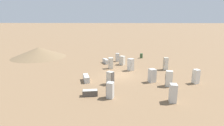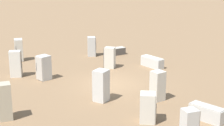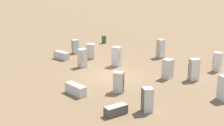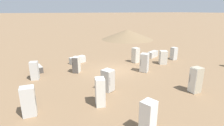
{
  "view_description": "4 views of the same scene",
  "coord_description": "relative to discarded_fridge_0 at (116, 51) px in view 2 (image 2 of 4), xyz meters",
  "views": [
    {
      "loc": [
        0.73,
        -22.94,
        7.33
      ],
      "look_at": [
        -1.06,
        -0.48,
        1.84
      ],
      "focal_mm": 28.0,
      "sensor_mm": 36.0,
      "label": 1
    },
    {
      "loc": [
        7.36,
        21.6,
        7.94
      ],
      "look_at": [
        -0.29,
        -0.89,
        1.15
      ],
      "focal_mm": 60.0,
      "sensor_mm": 36.0,
      "label": 2
    },
    {
      "loc": [
        -9.94,
        -23.22,
        8.77
      ],
      "look_at": [
        -0.35,
        -0.74,
        1.39
      ],
      "focal_mm": 50.0,
      "sensor_mm": 36.0,
      "label": 3
    },
    {
      "loc": [
        15.05,
        -6.99,
        5.76
      ],
      "look_at": [
        -0.23,
        -0.14,
        0.73
      ],
      "focal_mm": 28.0,
      "sensor_mm": 36.0,
      "label": 4
    }
  ],
  "objects": [
    {
      "name": "discarded_fridge_11",
      "position": [
        8.43,
        3.33,
        0.6
      ],
      "size": [
        0.88,
        0.71,
        1.81
      ],
      "rotation": [
        0.0,
        0.0,
        1.36
      ],
      "color": "silver",
      "rests_on": "ground_plane"
    },
    {
      "name": "discarded_fridge_5",
      "position": [
        -1.34,
        4.22,
        0.07
      ],
      "size": [
        1.21,
        1.97,
        0.76
      ],
      "rotation": [
        0.0,
        0.0,
        3.49
      ],
      "color": "silver",
      "rests_on": "ground_plane"
    },
    {
      "name": "discarded_fridge_4",
      "position": [
        9.56,
        10.29,
        0.65
      ],
      "size": [
        0.66,
        0.76,
        1.9
      ],
      "rotation": [
        0.0,
        0.0,
        3.17
      ],
      "color": "#B2A88E",
      "rests_on": "ground_plane"
    },
    {
      "name": "discarded_fridge_7",
      "position": [
        1.72,
        3.39,
        0.47
      ],
      "size": [
        0.96,
        0.91,
        1.55
      ],
      "rotation": [
        0.0,
        0.0,
        4.12
      ],
      "color": "beige",
      "rests_on": "ground_plane"
    },
    {
      "name": "discarded_fridge_1",
      "position": [
        2.04,
        -0.33,
        0.49
      ],
      "size": [
        0.77,
        0.75,
        1.6
      ],
      "rotation": [
        0.0,
        0.0,
        1.36
      ],
      "color": "silver",
      "rests_on": "ground_plane"
    },
    {
      "name": "discarded_fridge_13",
      "position": [
        2.9,
        12.91,
        0.45
      ],
      "size": [
        1.03,
        1.02,
        1.51
      ],
      "rotation": [
        0.0,
        0.0,
        1.14
      ],
      "color": "beige",
      "rests_on": "ground_plane"
    },
    {
      "name": "discarded_fridge_12",
      "position": [
        4.26,
        9.47,
        0.61
      ],
      "size": [
        1.03,
        1.03,
        1.83
      ],
      "rotation": [
        0.0,
        0.0,
        3.85
      ],
      "color": "silver",
      "rests_on": "ground_plane"
    },
    {
      "name": "discarded_fridge_8",
      "position": [
        7.86,
        -0.74,
        0.57
      ],
      "size": [
        0.65,
        0.77,
        1.75
      ],
      "rotation": [
        0.0,
        0.0,
        6.24
      ],
      "color": "silver",
      "rests_on": "ground_plane"
    },
    {
      "name": "discarded_fridge_9",
      "position": [
        1.17,
        10.37,
        0.56
      ],
      "size": [
        0.82,
        0.85,
        1.72
      ],
      "rotation": [
        0.0,
        0.0,
        3.41
      ],
      "color": "beige",
      "rests_on": "ground_plane"
    },
    {
      "name": "discarded_fridge_2",
      "position": [
        6.74,
        4.58,
        0.52
      ],
      "size": [
        1.02,
        0.99,
        1.64
      ],
      "rotation": [
        0.0,
        0.0,
        5.18
      ],
      "color": "silver",
      "rests_on": "ground_plane"
    },
    {
      "name": "discarded_fridge_6",
      "position": [
        1.97,
        15.31,
        0.45
      ],
      "size": [
        0.71,
        0.63,
        1.5
      ],
      "rotation": [
        0.0,
        0.0,
        1.61
      ],
      "color": "silver",
      "rests_on": "ground_plane"
    },
    {
      "name": "discarded_fridge_3",
      "position": [
        0.02,
        13.69,
        0.08
      ],
      "size": [
        1.35,
        1.88,
        0.77
      ],
      "rotation": [
        0.0,
        0.0,
        0.47
      ],
      "color": "silver",
      "rests_on": "ground_plane"
    },
    {
      "name": "ground_plane",
      "position": [
        2.74,
        6.95,
        -0.3
      ],
      "size": [
        1000.0,
        1000.0,
        0.0
      ],
      "primitive_type": "plane",
      "color": "#846647"
    },
    {
      "name": "discarded_fridge_0",
      "position": [
        0.0,
        0.0,
        0.0
      ],
      "size": [
        1.58,
        0.84,
        0.61
      ],
      "rotation": [
        0.0,
        0.0,
        1.76
      ],
      "color": "#4C4742",
      "rests_on": "ground_plane"
    }
  ]
}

